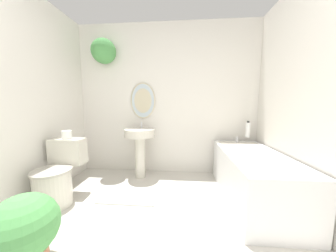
{
  "coord_description": "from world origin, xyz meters",
  "views": [
    {
      "loc": [
        0.26,
        -0.29,
        1.11
      ],
      "look_at": [
        0.1,
        1.52,
        0.89
      ],
      "focal_mm": 18.0,
      "sensor_mm": 36.0,
      "label": 1
    }
  ],
  "objects_px": {
    "bathtub": "(252,175)",
    "shampoo_bottle": "(248,130)",
    "toilet": "(58,176)",
    "pedestal_sink": "(140,142)",
    "potted_plant": "(24,230)",
    "toilet_paper_roll": "(67,135)"
  },
  "relations": [
    {
      "from": "bathtub",
      "to": "pedestal_sink",
      "type": "bearing_deg",
      "value": 161.51
    },
    {
      "from": "toilet",
      "to": "potted_plant",
      "type": "xyz_separation_m",
      "value": [
        0.39,
        -0.8,
        -0.01
      ]
    },
    {
      "from": "shampoo_bottle",
      "to": "potted_plant",
      "type": "bearing_deg",
      "value": -140.5
    },
    {
      "from": "pedestal_sink",
      "to": "toilet_paper_roll",
      "type": "distance_m",
      "value": 0.97
    },
    {
      "from": "pedestal_sink",
      "to": "potted_plant",
      "type": "relative_size",
      "value": 1.6
    },
    {
      "from": "bathtub",
      "to": "potted_plant",
      "type": "bearing_deg",
      "value": -150.56
    },
    {
      "from": "toilet",
      "to": "shampoo_bottle",
      "type": "height_order",
      "value": "shampoo_bottle"
    },
    {
      "from": "bathtub",
      "to": "shampoo_bottle",
      "type": "distance_m",
      "value": 0.78
    },
    {
      "from": "shampoo_bottle",
      "to": "bathtub",
      "type": "bearing_deg",
      "value": -103.86
    },
    {
      "from": "pedestal_sink",
      "to": "bathtub",
      "type": "bearing_deg",
      "value": -18.49
    },
    {
      "from": "toilet",
      "to": "pedestal_sink",
      "type": "distance_m",
      "value": 1.1
    },
    {
      "from": "bathtub",
      "to": "toilet_paper_roll",
      "type": "xyz_separation_m",
      "value": [
        -2.24,
        -0.06,
        0.46
      ]
    },
    {
      "from": "toilet",
      "to": "potted_plant",
      "type": "distance_m",
      "value": 0.88
    },
    {
      "from": "pedestal_sink",
      "to": "toilet_paper_roll",
      "type": "bearing_deg",
      "value": -144.64
    },
    {
      "from": "toilet",
      "to": "toilet_paper_roll",
      "type": "height_order",
      "value": "toilet_paper_roll"
    },
    {
      "from": "toilet",
      "to": "bathtub",
      "type": "distance_m",
      "value": 2.26
    },
    {
      "from": "shampoo_bottle",
      "to": "potted_plant",
      "type": "height_order",
      "value": "shampoo_bottle"
    },
    {
      "from": "bathtub",
      "to": "shampoo_bottle",
      "type": "relative_size",
      "value": 5.84
    },
    {
      "from": "toilet",
      "to": "shampoo_bottle",
      "type": "relative_size",
      "value": 2.9
    },
    {
      "from": "bathtub",
      "to": "shampoo_bottle",
      "type": "bearing_deg",
      "value": 76.14
    },
    {
      "from": "toilet",
      "to": "bathtub",
      "type": "xyz_separation_m",
      "value": [
        2.24,
        0.25,
        -0.01
      ]
    },
    {
      "from": "pedestal_sink",
      "to": "bathtub",
      "type": "distance_m",
      "value": 1.57
    }
  ]
}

